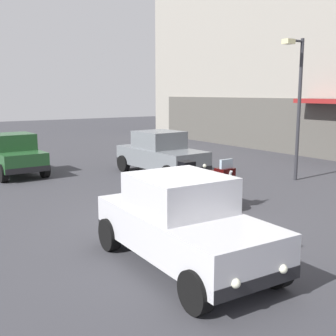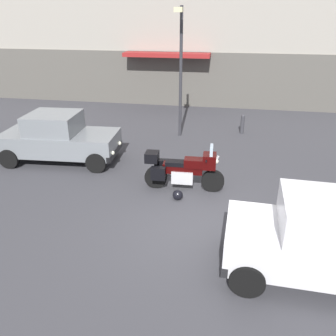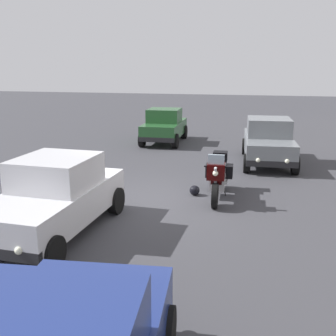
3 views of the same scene
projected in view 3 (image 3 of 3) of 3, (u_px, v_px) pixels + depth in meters
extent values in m
plane|color=#38383D|center=(149.00, 201.00, 10.63)|extent=(80.00, 80.00, 0.00)
cylinder|color=black|center=(215.00, 196.00, 10.05)|extent=(0.65, 0.17, 0.64)
cylinder|color=black|center=(219.00, 178.00, 11.59)|extent=(0.65, 0.17, 0.64)
cylinder|color=#B7B7BC|center=(216.00, 179.00, 9.96)|extent=(0.33, 0.08, 0.68)
cube|color=#B7B7BC|center=(217.00, 183.00, 10.83)|extent=(0.62, 0.42, 0.36)
cube|color=black|center=(218.00, 174.00, 10.77)|extent=(1.11, 0.32, 0.28)
cube|color=black|center=(217.00, 170.00, 10.44)|extent=(0.53, 0.36, 0.24)
cube|color=black|center=(218.00, 167.00, 10.93)|extent=(0.57, 0.32, 0.12)
cube|color=black|center=(216.00, 171.00, 10.01)|extent=(0.38, 0.45, 0.40)
cube|color=#8C9EAD|center=(216.00, 160.00, 9.90)|extent=(0.10, 0.40, 0.28)
sphere|color=#EAEACC|center=(215.00, 173.00, 9.84)|extent=(0.14, 0.14, 0.14)
cylinder|color=black|center=(216.00, 167.00, 10.06)|extent=(0.06, 0.62, 0.04)
cylinder|color=#B7B7BC|center=(226.00, 181.00, 11.40)|extent=(0.55, 0.11, 0.09)
cube|color=black|center=(229.00, 171.00, 11.36)|extent=(0.41, 0.22, 0.36)
cube|color=black|center=(209.00, 170.00, 11.46)|extent=(0.41, 0.22, 0.36)
cube|color=black|center=(220.00, 156.00, 11.53)|extent=(0.38, 0.41, 0.28)
cylinder|color=black|center=(224.00, 191.00, 11.01)|extent=(0.03, 0.13, 0.29)
sphere|color=black|center=(195.00, 190.00, 11.08)|extent=(0.28, 0.28, 0.28)
cube|color=slate|center=(268.00, 146.00, 14.57)|extent=(3.90, 1.89, 0.68)
cube|color=slate|center=(269.00, 127.00, 14.55)|extent=(1.70, 1.61, 0.64)
cube|color=#8C9EAD|center=(271.00, 130.00, 13.83)|extent=(0.15, 1.39, 0.54)
cube|color=#8C9EAD|center=(267.00, 124.00, 15.26)|extent=(0.15, 1.39, 0.51)
cube|color=black|center=(272.00, 164.00, 12.86)|extent=(0.23, 1.64, 0.20)
cube|color=black|center=(264.00, 143.00, 16.40)|extent=(0.23, 1.64, 0.20)
cylinder|color=black|center=(295.00, 165.00, 13.14)|extent=(0.65, 0.26, 0.64)
cylinder|color=black|center=(247.00, 163.00, 13.39)|extent=(0.65, 0.26, 0.64)
cylinder|color=black|center=(285.00, 148.00, 15.92)|extent=(0.65, 0.26, 0.64)
cylinder|color=black|center=(245.00, 146.00, 16.16)|extent=(0.65, 0.26, 0.64)
sphere|color=silver|center=(287.00, 161.00, 12.71)|extent=(0.14, 0.14, 0.14)
sphere|color=silver|center=(258.00, 160.00, 12.85)|extent=(0.14, 0.14, 0.14)
cube|color=#8C9EAD|center=(70.00, 298.00, 3.98)|extent=(0.22, 1.49, 0.51)
cube|color=black|center=(107.00, 301.00, 5.39)|extent=(0.30, 1.76, 0.20)
cylinder|color=black|center=(35.00, 321.00, 5.13)|extent=(0.66, 0.29, 0.64)
cylinder|color=black|center=(165.00, 332.00, 4.93)|extent=(0.66, 0.29, 0.64)
sphere|color=silver|center=(73.00, 289.00, 5.46)|extent=(0.14, 0.14, 0.14)
sphere|color=silver|center=(143.00, 294.00, 5.35)|extent=(0.14, 0.14, 0.14)
cube|color=#235128|center=(164.00, 129.00, 18.55)|extent=(3.45, 1.67, 0.64)
cube|color=#235128|center=(164.00, 115.00, 18.39)|extent=(1.45, 1.48, 0.60)
cube|color=#8C9EAD|center=(167.00, 114.00, 19.01)|extent=(0.10, 1.33, 0.51)
cube|color=#8C9EAD|center=(161.00, 117.00, 17.78)|extent=(0.10, 1.33, 0.48)
cube|color=black|center=(171.00, 128.00, 20.17)|extent=(0.17, 1.56, 0.20)
cube|color=black|center=(156.00, 140.00, 17.04)|extent=(0.17, 1.56, 0.20)
cylinder|color=black|center=(155.00, 131.00, 19.96)|extent=(0.65, 0.24, 0.64)
cylinder|color=black|center=(184.00, 132.00, 19.67)|extent=(0.65, 0.24, 0.64)
cylinder|color=black|center=(142.00, 140.00, 17.58)|extent=(0.65, 0.24, 0.64)
cylinder|color=black|center=(175.00, 141.00, 17.30)|extent=(0.65, 0.24, 0.64)
sphere|color=silver|center=(163.00, 125.00, 20.27)|extent=(0.14, 0.14, 0.14)
sphere|color=silver|center=(180.00, 126.00, 20.11)|extent=(0.14, 0.14, 0.14)
cube|color=silver|center=(55.00, 204.00, 8.45)|extent=(3.85, 1.77, 0.68)
cube|color=silver|center=(56.00, 172.00, 8.43)|extent=(1.65, 1.56, 0.64)
cube|color=#8C9EAD|center=(36.00, 182.00, 7.73)|extent=(0.11, 1.40, 0.54)
cube|color=#8C9EAD|center=(73.00, 164.00, 9.13)|extent=(0.11, 1.40, 0.51)
cube|color=black|center=(93.00, 189.00, 10.24)|extent=(0.18, 1.64, 0.20)
cylinder|color=black|center=(52.00, 253.00, 6.98)|extent=(0.65, 0.24, 0.64)
cylinder|color=black|center=(116.00, 201.00, 9.69)|extent=(0.65, 0.24, 0.64)
cylinder|color=black|center=(58.00, 195.00, 10.09)|extent=(0.65, 0.24, 0.64)
sphere|color=silver|center=(19.00, 251.00, 6.59)|extent=(0.14, 0.14, 0.14)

